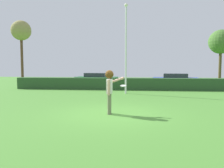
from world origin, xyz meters
TOP-DOWN VIEW (x-y plane):
  - ground_plane at (0.00, 0.00)m, footprint 60.00×60.00m
  - person at (-0.15, -0.00)m, footprint 0.75×0.57m
  - frisbee at (0.39, 0.15)m, footprint 0.24×0.24m
  - lamppost at (0.19, 6.97)m, footprint 0.24×0.24m
  - hedge_row at (0.00, 9.67)m, footprint 18.36×0.90m
  - parked_car_green at (-3.16, 14.02)m, footprint 4.40×2.29m
  - parked_car_blue at (4.67, 13.16)m, footprint 4.38×2.23m
  - willow_tree at (-13.79, 18.99)m, footprint 2.52×2.52m
  - birch_tree at (10.43, 17.95)m, footprint 2.72×2.72m

SIDE VIEW (x-z plane):
  - ground_plane at x=0.00m, z-range 0.00..0.00m
  - hedge_row at x=0.00m, z-range 0.00..0.97m
  - parked_car_green at x=-3.16m, z-range 0.06..1.31m
  - parked_car_blue at x=4.67m, z-range 0.06..1.31m
  - person at x=-0.15m, z-range 0.25..2.04m
  - frisbee at x=0.39m, z-range 1.11..1.18m
  - lamppost at x=0.19m, z-range 0.32..6.60m
  - birch_tree at x=10.43m, z-range 1.62..7.68m
  - willow_tree at x=-13.79m, z-range 2.49..10.26m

